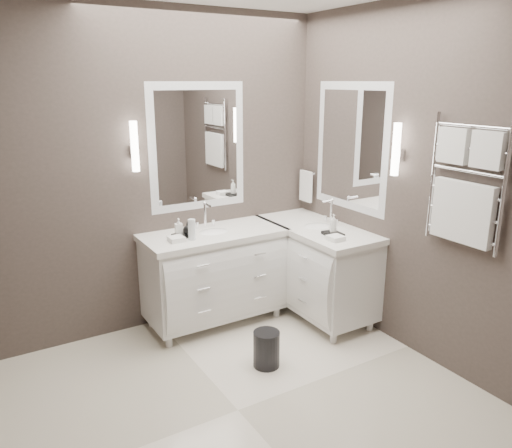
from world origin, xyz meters
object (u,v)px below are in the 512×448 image
vanity_back (214,271)px  waste_bin (266,349)px  vanity_right (316,264)px  towel_ladder (465,190)px

vanity_back → waste_bin: 0.93m
vanity_right → waste_bin: (-0.87, -0.54, -0.34)m
vanity_back → towel_ladder: towel_ladder is taller
towel_ladder → waste_bin: size_ratio=3.17×
vanity_right → towel_ladder: size_ratio=1.38×
vanity_back → vanity_right: bearing=-20.4°
vanity_right → towel_ladder: (0.23, -1.30, 0.91)m
vanity_back → vanity_right: same height
vanity_back → waste_bin: size_ratio=4.37×
vanity_back → waste_bin: bearing=-89.9°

